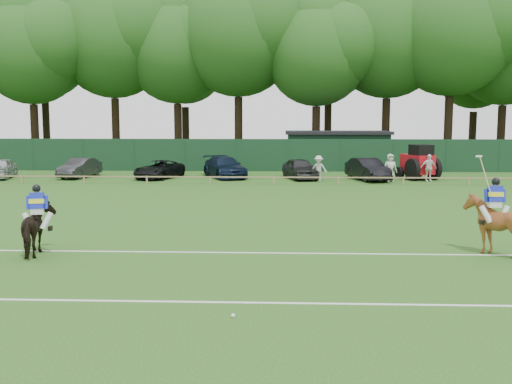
# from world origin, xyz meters

# --- Properties ---
(ground) EXTENTS (160.00, 160.00, 0.00)m
(ground) POSITION_xyz_m (0.00, 0.00, 0.00)
(ground) COLOR #1E4C14
(ground) RESTS_ON ground
(horse_dark) EXTENTS (1.27, 2.03, 1.59)m
(horse_dark) POSITION_xyz_m (-5.94, -1.50, 0.79)
(horse_dark) COLOR black
(horse_dark) RESTS_ON ground
(horse_chestnut) EXTENTS (1.56, 1.73, 1.84)m
(horse_chestnut) POSITION_xyz_m (7.90, -0.89, 0.92)
(horse_chestnut) COLOR brown
(horse_chestnut) RESTS_ON ground
(sedan_silver) EXTENTS (2.34, 4.25, 1.37)m
(sedan_silver) POSITION_xyz_m (-17.72, 20.86, 0.68)
(sedan_silver) COLOR #B2B5B8
(sedan_silver) RESTS_ON ground
(sedan_grey) EXTENTS (2.09, 4.25, 1.34)m
(sedan_grey) POSITION_xyz_m (-12.50, 21.62, 0.67)
(sedan_grey) COLOR #28292A
(sedan_grey) RESTS_ON ground
(suv_black) EXTENTS (3.25, 4.83, 1.23)m
(suv_black) POSITION_xyz_m (-6.89, 21.35, 0.62)
(suv_black) COLOR black
(suv_black) RESTS_ON ground
(sedan_navy) EXTENTS (3.82, 5.40, 1.45)m
(sedan_navy) POSITION_xyz_m (-2.47, 22.09, 0.73)
(sedan_navy) COLOR #0F1A32
(sedan_navy) RESTS_ON ground
(hatch_grey) EXTENTS (2.68, 4.42, 1.41)m
(hatch_grey) POSITION_xyz_m (2.72, 21.32, 0.70)
(hatch_grey) COLOR #29292B
(hatch_grey) RESTS_ON ground
(estate_black) EXTENTS (2.71, 4.67, 1.45)m
(estate_black) POSITION_xyz_m (7.20, 20.78, 0.73)
(estate_black) COLOR black
(estate_black) RESTS_ON ground
(spectator_left) EXTENTS (1.15, 0.76, 1.66)m
(spectator_left) POSITION_xyz_m (3.90, 20.22, 0.83)
(spectator_left) COLOR beige
(spectator_left) RESTS_ON ground
(spectator_mid) EXTENTS (1.08, 0.54, 1.78)m
(spectator_mid) POSITION_xyz_m (11.02, 20.05, 0.89)
(spectator_mid) COLOR silver
(spectator_mid) RESTS_ON ground
(spectator_right) EXTENTS (0.95, 0.69, 1.80)m
(spectator_right) POSITION_xyz_m (8.53, 19.99, 0.90)
(spectator_right) COLOR beige
(spectator_right) RESTS_ON ground
(rider_dark) EXTENTS (0.93, 0.48, 1.41)m
(rider_dark) POSITION_xyz_m (-5.94, -1.51, 1.51)
(rider_dark) COLOR silver
(rider_dark) RESTS_ON ground
(rider_chestnut) EXTENTS (0.94, 0.59, 2.05)m
(rider_chestnut) POSITION_xyz_m (7.90, -0.90, 1.72)
(rider_chestnut) COLOR silver
(rider_chestnut) RESTS_ON ground
(polo_ball) EXTENTS (0.09, 0.09, 0.09)m
(polo_ball) POSITION_xyz_m (0.43, -7.02, 0.04)
(polo_ball) COLOR silver
(polo_ball) RESTS_ON ground
(pitch_lines) EXTENTS (60.00, 5.10, 0.01)m
(pitch_lines) POSITION_xyz_m (0.00, -3.50, 0.01)
(pitch_lines) COLOR silver
(pitch_lines) RESTS_ON ground
(pitch_rail) EXTENTS (62.10, 0.10, 0.50)m
(pitch_rail) POSITION_xyz_m (0.00, 18.00, 0.45)
(pitch_rail) COLOR #997F5B
(pitch_rail) RESTS_ON ground
(perimeter_fence) EXTENTS (92.08, 0.08, 2.50)m
(perimeter_fence) POSITION_xyz_m (0.00, 27.00, 1.25)
(perimeter_fence) COLOR #14351E
(perimeter_fence) RESTS_ON ground
(utility_shed) EXTENTS (8.40, 4.40, 3.04)m
(utility_shed) POSITION_xyz_m (6.00, 30.00, 1.54)
(utility_shed) COLOR #14331E
(utility_shed) RESTS_ON ground
(tree_row) EXTENTS (96.00, 12.00, 21.00)m
(tree_row) POSITION_xyz_m (2.00, 35.00, 0.00)
(tree_row) COLOR #26561C
(tree_row) RESTS_ON ground
(tractor) EXTENTS (2.74, 3.27, 2.35)m
(tractor) POSITION_xyz_m (10.67, 21.36, 1.11)
(tractor) COLOR #B21019
(tractor) RESTS_ON ground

